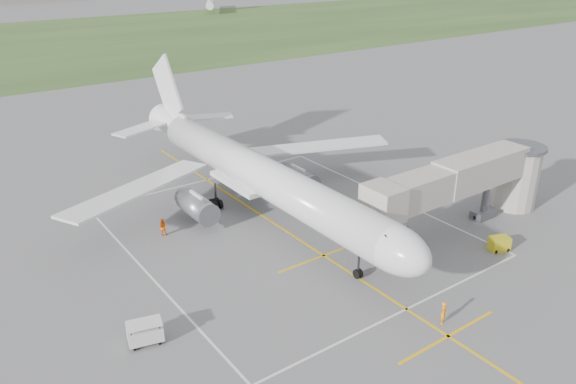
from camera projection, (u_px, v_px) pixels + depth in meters
ground at (262, 216)px, 57.64m from camera, size 700.00×700.00×0.00m
grass_strip at (3, 48)px, 154.34m from camera, size 700.00×120.00×0.02m
apron_markings at (296, 238)px, 53.31m from camera, size 28.20×60.00×0.01m
airliner at (258, 174)px, 56.44m from camera, size 38.93×46.75×13.52m
jet_bridge at (474, 180)px, 54.12m from camera, size 23.40×5.00×7.20m
gpu_unit at (499, 244)px, 50.87m from camera, size 2.04×1.73×1.31m
baggage_cart at (145, 333)px, 38.81m from camera, size 2.66×1.97×1.66m
ramp_worker_nose at (444, 313)px, 40.87m from camera, size 0.77×0.67×1.77m
ramp_worker_wing at (162, 227)px, 53.49m from camera, size 1.03×0.94×1.71m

